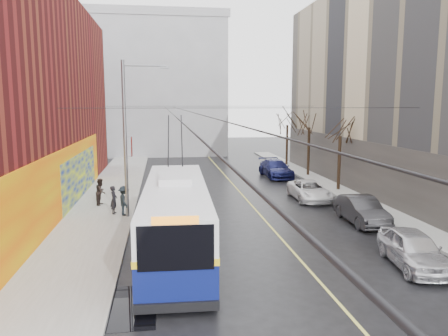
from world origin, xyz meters
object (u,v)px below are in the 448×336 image
Objects in this scene: tree_near at (341,126)px; parked_car_a at (413,249)px; parked_car_b at (361,210)px; pedestrian_b at (101,192)px; tree_far at (287,118)px; pedestrian_a at (114,200)px; trolleybus at (176,216)px; pedestrian_c at (124,201)px; tree_mid at (309,119)px; parked_car_d at (276,169)px; following_car at (182,181)px; streetlight_pole at (128,135)px; parked_car_c at (309,190)px.

tree_near is 1.45× the size of parked_car_a.
pedestrian_b reaches higher than parked_car_b.
tree_far is 25.46m from pedestrian_a.
tree_near is 17.86m from trolleybus.
trolleybus is 6.99m from pedestrian_c.
parked_car_d is at bearing -179.01° from tree_mid.
pedestrian_c is at bearing -140.56° from tree_mid.
tree_mid is at bearing -49.33° from pedestrian_b.
following_car is (-11.76, -4.75, -4.54)m from tree_mid.
parked_car_b is (-2.34, -15.81, -4.50)m from tree_mid.
parked_car_d reaches higher than parked_car_b.
following_car is 7.44m from pedestrian_b.
tree_far is at bearing 90.00° from tree_mid.
tree_far is 8.84m from parked_car_d.
streetlight_pole is at bearing -139.91° from pedestrian_c.
trolleybus is 7.70m from pedestrian_a.
tree_near reaches higher than pedestrian_c.
following_car is (-8.70, -4.70, -0.07)m from parked_car_d.
parked_car_d is at bearing 90.43° from parked_car_c.
parked_car_d is at bearing 93.87° from parked_car_b.
tree_mid reaches higher than trolleybus.
trolleybus is 10.90m from parked_car_b.
pedestrian_a reaches higher than parked_car_b.
streetlight_pole is 25.09m from tree_far.
trolleybus is at bearing -136.32° from tree_near.
tree_mid is at bearing -47.36° from pedestrian_a.
following_car is (-11.76, 2.25, -4.27)m from tree_near.
tree_far is 17.21m from following_car.
parked_car_a is 19.55m from following_car.
parked_car_b is at bearing -80.84° from parked_car_c.
parked_car_d is (0.14, 22.27, 0.02)m from parked_car_a.
parked_car_c is at bearing -73.14° from pedestrian_a.
tree_far is 0.52× the size of trolleybus.
parked_car_a is at bearing -96.23° from tree_far.
streetlight_pole is at bearing -158.38° from tree_near.
pedestrian_a is at bearing 36.78° from pedestrian_c.
tree_far is 29.24m from trolleybus.
parked_car_a is (11.94, -9.32, -4.09)m from streetlight_pole.
streetlight_pole is at bearing -135.38° from parked_car_d.
parked_car_a is 0.83× the size of parked_car_d.
streetlight_pole is at bearing -102.83° from following_car.
tree_far is (0.00, 14.00, 0.17)m from tree_near.
pedestrian_a is at bearing -129.95° from tree_far.
tree_near reaches higher than pedestrian_b.
streetlight_pole is at bearing -121.43° from pedestrian_a.
pedestrian_a is at bearing -167.30° from parked_car_c.
pedestrian_a is 2.67m from pedestrian_b.
tree_far is 25.44m from pedestrian_c.
parked_car_a is 6.57m from parked_car_b.
pedestrian_a is at bearing -142.76° from tree_mid.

